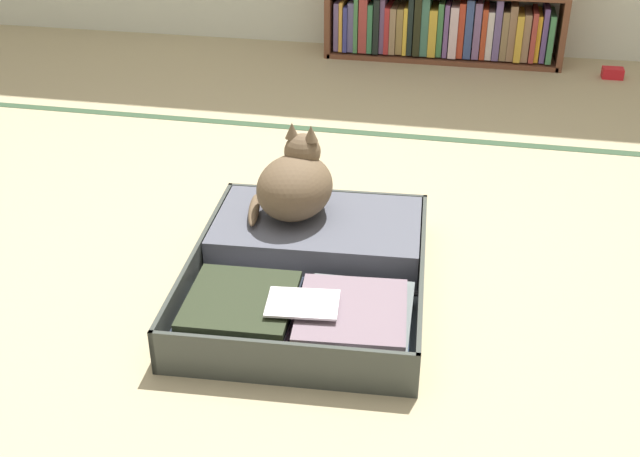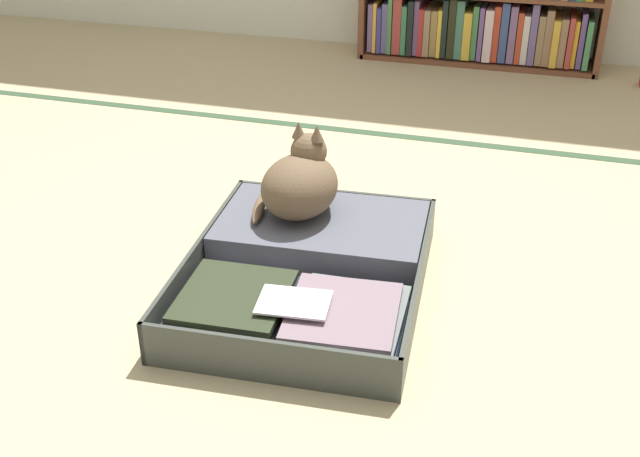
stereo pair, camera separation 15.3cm
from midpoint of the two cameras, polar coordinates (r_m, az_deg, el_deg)
ground_plane at (r=2.27m, az=-4.89°, el=-3.67°), size 10.00×10.00×0.00m
tatami_border at (r=3.26m, az=0.65°, el=7.08°), size 4.80×0.05×0.00m
open_suitcase at (r=2.21m, az=-2.72°, el=-2.87°), size 0.69×0.85×0.12m
black_cat at (r=2.30m, az=-3.67°, el=3.23°), size 0.29×0.30×0.27m
small_red_pouch at (r=4.13m, az=19.56°, el=10.62°), size 0.10×0.07×0.05m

